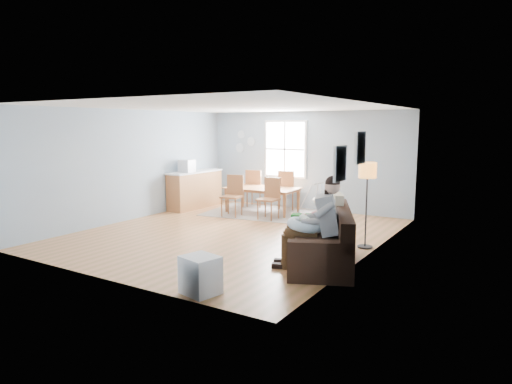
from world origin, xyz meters
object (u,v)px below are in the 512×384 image
Objects in this scene: toddler at (319,215)px; dining_table at (262,200)px; storage_cube at (200,275)px; chair_ne at (288,187)px; chair_se at (270,195)px; chair_sw at (233,192)px; chair_nw at (255,186)px; baby_swing at (319,200)px; father at (316,219)px; monitor at (187,166)px; counter at (195,189)px; sofa at (324,244)px; floor_lamp at (367,177)px.

toddler is 4.40m from dining_table.
toddler is 1.60× the size of storage_cube.
chair_se is at bearing -80.76° from chair_ne.
chair_nw is (-0.19, 1.36, 0.01)m from chair_sw.
baby_swing is at bearing 114.00° from toddler.
father is 1.48× the size of chair_se.
chair_nw reaches higher than storage_cube.
chair_se is (-2.44, 2.53, -0.18)m from toddler.
counter is at bearing 91.44° from monitor.
sofa is 3.76m from chair_se.
floor_lamp reaches higher than toddler.
father is 1.69× the size of toddler.
chair_ne is 2.94× the size of monitor.
dining_table is 2.03m from counter.
toddler reaches higher than storage_cube.
chair_ne is at bearing 8.24° from chair_nw.
sofa is 2.40× the size of chair_se.
baby_swing is at bearing 62.38° from chair_se.
baby_swing is (-1.90, 4.06, 0.04)m from sofa.
chair_nw is at bearing 134.28° from sofa.
monitor reaches higher than chair_nw.
floor_lamp is 3.89m from storage_cube.
baby_swing is at bearing 113.36° from father.
floor_lamp reaches higher than monitor.
father reaches higher than chair_nw.
chair_nw reaches higher than sofa.
chair_ne is at bearing 24.72° from counter.
father reaches higher than dining_table.
sofa is at bearing -64.90° from baby_swing.
chair_se is at bearing -5.65° from counter.
floor_lamp is at bearing -51.51° from baby_swing.
sofa is 1.68m from floor_lamp.
monitor reaches higher than sofa.
baby_swing is at bearing 4.36° from chair_nw.
chair_sw is 1.69m from chair_ne.
dining_table is at bearing 134.19° from toddler.
monitor is 0.40× the size of baby_swing.
toddler is 2.43× the size of monitor.
sofa is at bearing -45.96° from chair_se.
chair_nw is at bearing 134.23° from toddler.
counter is at bearing 150.43° from sofa.
chair_nw is 0.98× the size of chair_ne.
chair_ne reaches higher than baby_swing.
chair_se is 2.67m from monitor.
toddler is at bearing -45.77° from chair_nw.
floor_lamp reaches higher than chair_ne.
monitor reaches higher than dining_table.
counter is (-2.60, 0.26, -0.07)m from chair_se.
father reaches higher than sofa.
father is 0.80× the size of dining_table.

